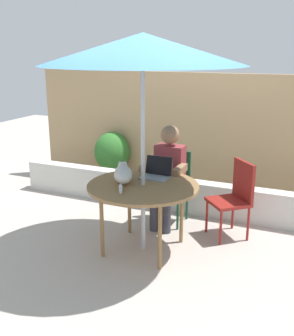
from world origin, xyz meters
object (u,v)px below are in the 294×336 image
Objects in this scene: person_seated at (168,171)px; chair_occupied at (172,181)px; chair_empty at (235,193)px; cat at (123,174)px; potted_plant_near_fence at (112,155)px; patio_table at (143,189)px; patio_umbrella at (143,49)px; laptop at (157,171)px.

chair_occupied is at bearing 90.00° from person_seated.
chair_occupied is 1.00× the size of chair_empty.
cat is 0.72× the size of potted_plant_near_fence.
cat reaches higher than chair_empty.
patio_table is 1.39m from patio_umbrella.
patio_table is 0.52× the size of patio_umbrella.
chair_empty reaches higher than patio_table.
person_seated is 0.43m from laptop.
patio_table is 1.10m from chair_empty.
chair_occupied is 0.82m from chair_empty.
patio_table is 0.88m from chair_occupied.
potted_plant_near_fence is at bearing 140.84° from person_seated.
patio_table is 0.27m from cat.
patio_umbrella reaches higher than patio_table.
chair_empty is 2.88× the size of laptop.
laptop is (-0.78, -0.42, 0.28)m from chair_empty.
person_seated is at bearing -179.12° from chair_empty.
patio_umbrella is at bearing -90.00° from chair_occupied.
patio_umbrella reaches higher than potted_plant_near_fence.
person_seated is (-0.00, 0.71, 0.00)m from patio_table.
patio_table is 0.95× the size of person_seated.
cat is at bearing -131.83° from laptop.
laptop is at bearing 48.17° from cat.
cat is (-0.23, -0.70, 0.13)m from person_seated.
patio_umbrella is 7.31× the size of laptop.
chair_empty is (0.81, 0.72, -1.55)m from patio_umbrella.
person_seated is 0.75m from cat.
person_seated is at bearing -39.16° from potted_plant_near_fence.
patio_umbrella is 1.78m from chair_occupied.
patio_umbrella is at bearing -53.43° from potted_plant_near_fence.
laptop reaches higher than chair_occupied.
laptop is 2.05m from potted_plant_near_fence.
patio_table is 3.80× the size of laptop.
chair_occupied is 0.72× the size of person_seated.
potted_plant_near_fence is (-1.36, 1.49, -0.32)m from laptop.
patio_umbrella is at bearing 0.00° from patio_table.
cat is at bearing 178.47° from patio_table.
patio_umbrella reaches higher than cat.
person_seated is at bearing -90.00° from chair_occupied.
chair_occupied is at bearing 93.18° from laptop.
chair_occupied is 2.88× the size of laptop.
person_seated reaches higher than patio_table.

